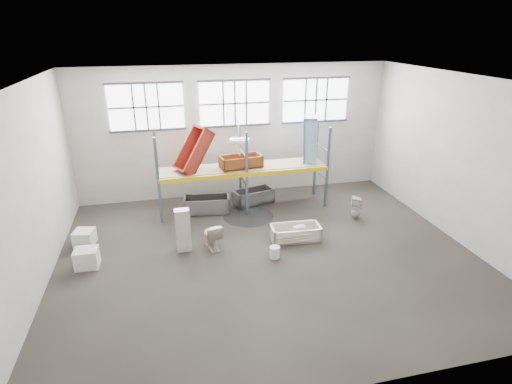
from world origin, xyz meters
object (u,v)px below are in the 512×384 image
object	(u,v)px
toilet_white	(357,208)
bathtub_beige	(295,233)
steel_tub_left	(207,205)
blue_tub_upright	(310,140)
bucket	(275,252)
cistern_tall	(183,230)
toilet_beige	(212,235)
rust_tub_flat	(241,161)
carton_near	(87,258)
steel_tub_right	(254,196)

from	to	relation	value
toilet_white	bathtub_beige	bearing A→B (deg)	-47.51
steel_tub_left	toilet_white	bearing A→B (deg)	-18.73
blue_tub_upright	bucket	distance (m)	4.97
steel_tub_left	blue_tub_upright	bearing A→B (deg)	2.77
bathtub_beige	cistern_tall	world-z (taller)	cistern_tall
toilet_beige	rust_tub_flat	xyz separation A→B (m)	(1.44, 2.63, 1.41)
blue_tub_upright	bucket	xyz separation A→B (m)	(-2.38, -3.76, -2.22)
steel_tub_left	cistern_tall	bearing A→B (deg)	-111.54
cistern_tall	rust_tub_flat	bearing A→B (deg)	47.00
bucket	toilet_beige	bearing A→B (deg)	149.62
cistern_tall	steel_tub_left	world-z (taller)	cistern_tall
steel_tub_left	blue_tub_upright	distance (m)	4.45
rust_tub_flat	carton_near	bearing A→B (deg)	-149.95
toilet_white	blue_tub_upright	bearing A→B (deg)	-127.62
bathtub_beige	toilet_white	world-z (taller)	toilet_white
cistern_tall	bucket	xyz separation A→B (m)	(2.54, -1.03, -0.50)
carton_near	steel_tub_right	bearing A→B (deg)	30.48
toilet_beige	rust_tub_flat	world-z (taller)	rust_tub_flat
bathtub_beige	blue_tub_upright	bearing A→B (deg)	66.53
steel_tub_left	carton_near	world-z (taller)	steel_tub_left
bathtub_beige	rust_tub_flat	bearing A→B (deg)	117.04
carton_near	rust_tub_flat	bearing A→B (deg)	30.05
cistern_tall	steel_tub_right	world-z (taller)	cistern_tall
cistern_tall	carton_near	xyz separation A→B (m)	(-2.70, -0.29, -0.40)
steel_tub_right	rust_tub_flat	xyz separation A→B (m)	(-0.54, -0.37, 1.55)
cistern_tall	blue_tub_upright	xyz separation A→B (m)	(4.92, 2.73, 1.73)
rust_tub_flat	blue_tub_upright	world-z (taller)	blue_tub_upright
rust_tub_flat	toilet_beige	bearing A→B (deg)	-118.78
rust_tub_flat	bucket	distance (m)	3.99
steel_tub_left	bucket	world-z (taller)	steel_tub_left
rust_tub_flat	carton_near	size ratio (longest dim) A/B	2.34
bathtub_beige	toilet_beige	size ratio (longest dim) A/B	1.89
cistern_tall	bucket	distance (m)	2.79
toilet_beige	steel_tub_left	size ratio (longest dim) A/B	0.51
bathtub_beige	steel_tub_left	world-z (taller)	steel_tub_left
carton_near	blue_tub_upright	bearing A→B (deg)	21.61
cistern_tall	steel_tub_right	size ratio (longest dim) A/B	0.91
cistern_tall	bucket	bearing A→B (deg)	-23.70
cistern_tall	steel_tub_right	distance (m)	4.11
steel_tub_left	steel_tub_right	distance (m)	1.87
bathtub_beige	blue_tub_upright	xyz separation A→B (m)	(1.45, 2.85, 2.17)
toilet_white	blue_tub_upright	xyz separation A→B (m)	(-1.11, 1.89, 1.99)
toilet_beige	steel_tub_right	bearing A→B (deg)	-135.08
rust_tub_flat	steel_tub_left	bearing A→B (deg)	-177.54
toilet_white	blue_tub_upright	size ratio (longest dim) A/B	0.47
steel_tub_right	carton_near	distance (m)	6.42
toilet_white	carton_near	size ratio (longest dim) A/B	1.29
carton_near	cistern_tall	bearing A→B (deg)	6.15
toilet_beige	steel_tub_right	xyz separation A→B (m)	(1.98, 3.00, -0.14)
cistern_tall	steel_tub_left	xyz separation A→B (m)	(1.00, 2.54, -0.37)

